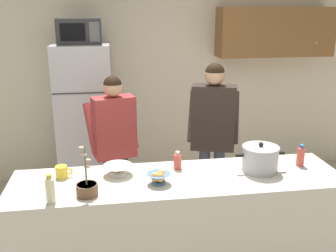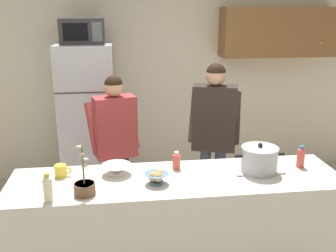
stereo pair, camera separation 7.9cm
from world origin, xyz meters
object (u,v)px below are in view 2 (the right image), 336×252
Objects in this scene: potted_orchid at (85,187)px; refrigerator at (88,119)px; person_by_sink at (214,126)px; microwave at (82,31)px; person_near_pot at (115,136)px; bread_bowl at (157,177)px; empty_bowl at (116,169)px; bottle_near_edge at (48,188)px; coffee_mug at (61,171)px; bottle_far_corner at (176,160)px; bottle_mid_counter at (301,157)px; cooking_pot at (259,160)px.

refrigerator is at bearing 93.23° from potted_orchid.
microwave is at bearing 143.75° from person_by_sink.
person_near_pot is at bearing -69.68° from microwave.
bread_bowl is 0.36m from empty_bowl.
person_by_sink is at bearing 38.55° from bottle_near_edge.
refrigerator is 9.80× the size of bread_bowl.
microwave reaches higher than coffee_mug.
bottle_far_corner is at bearing 2.06° from coffee_mug.
person_by_sink is 1.17m from bread_bowl.
person_by_sink is 7.19× the size of empty_bowl.
potted_orchid is (0.24, 0.07, -0.04)m from bottle_near_edge.
bottle_mid_counter is at bearing 9.12° from potted_orchid.
empty_bowl is at bearing 55.15° from potted_orchid.
cooking_pot is 1.10× the size of potted_orchid.
bottle_mid_counter is (1.95, 0.34, -0.01)m from bottle_near_edge.
microwave is 3.66× the size of coffee_mug.
bottle_mid_counter is at bearing -4.99° from bottle_far_corner.
refrigerator is 13.59× the size of coffee_mug.
person_near_pot is 0.93× the size of person_by_sink.
empty_bowl is at bearing 178.39° from bottle_mid_counter.
bottle_near_edge is (-0.12, -2.11, 0.13)m from refrigerator.
refrigerator reaches higher than cooking_pot.
bottle_mid_counter is at bearing -1.61° from empty_bowl.
refrigerator is 1.63m from person_by_sink.
empty_bowl is (0.34, -1.72, 0.08)m from refrigerator.
person_by_sink is at bearing -36.25° from microwave.
coffee_mug is at bearing 85.54° from bottle_near_edge.
person_by_sink is 0.95m from bottle_mid_counter.
microwave reaches higher than bottle_mid_counter.
bottle_mid_counter is 0.50× the size of potted_orchid.
bread_bowl is 0.78× the size of empty_bowl.
empty_bowl is at bearing -174.48° from bottle_far_corner.
person_near_pot reaches higher than bottle_far_corner.
coffee_mug is at bearing -93.02° from refrigerator.
bottle_far_corner is at bearing 54.10° from bread_bowl.
cooking_pot is 1.13m from empty_bowl.
refrigerator reaches higher than bottle_mid_counter.
bottle_near_edge is (-0.46, -0.38, 0.05)m from empty_bowl.
person_by_sink is at bearing 37.80° from empty_bowl.
person_by_sink is (0.97, -0.07, 0.08)m from person_near_pot.
potted_orchid is at bearing -170.63° from cooking_pot.
empty_bowl is 0.48m from bottle_far_corner.
bread_bowl is (0.63, -1.93, 0.08)m from refrigerator.
cooking_pot reaches higher than bottle_far_corner.
refrigerator reaches higher than potted_orchid.
empty_bowl is 0.60m from bottle_near_edge.
bottle_mid_counter is at bearing 8.23° from cooking_pot.
refrigerator is 1.87m from bottle_far_corner.
bread_bowl is 0.77m from bottle_near_edge.
person_near_pot is 1.07m from bread_bowl.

